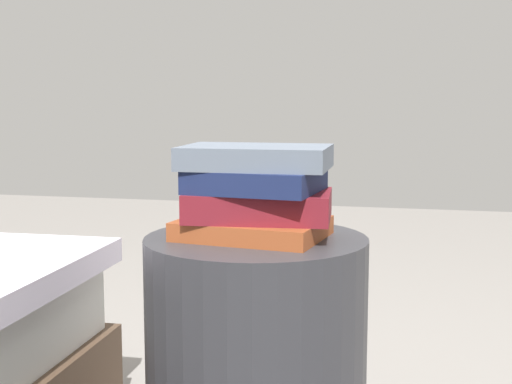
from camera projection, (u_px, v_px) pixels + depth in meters
name	position (u px, v px, depth m)	size (l,w,h in m)	color
side_table	(256.00, 369.00, 1.50)	(0.45, 0.45, 0.55)	#333338
book_rust	(253.00, 228.00, 1.47)	(0.28, 0.21, 0.04)	#994723
book_maroon	(259.00, 205.00, 1.45)	(0.28, 0.18, 0.06)	maroon
book_navy	(255.00, 180.00, 1.45)	(0.24, 0.20, 0.05)	#19234C
book_slate	(258.00, 157.00, 1.44)	(0.29, 0.19, 0.04)	slate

